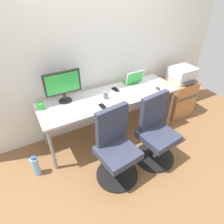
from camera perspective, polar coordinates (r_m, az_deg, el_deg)
The scene contains 19 objects.
ground_plane at distance 3.20m, azimuth -0.43°, elevation -6.34°, with size 5.28×5.28×0.00m, color brown.
back_wall at distance 2.86m, azimuth -4.45°, elevation 18.44°, with size 4.40×0.04×2.60m, color white.
desk at distance 2.81m, azimuth -0.49°, elevation 3.71°, with size 2.03×0.62×0.72m.
office_chair_left at distance 2.37m, azimuth 1.07°, elevation -10.70°, with size 0.54×0.54×0.94m.
office_chair_right at distance 2.64m, azimuth 12.66°, elevation -5.91°, with size 0.54×0.54×0.94m.
side_cabinet at distance 3.71m, azimuth 18.56°, elevation 4.27°, with size 0.48×0.47×0.64m.
printer at distance 3.52m, azimuth 19.91°, elevation 10.38°, with size 0.38×0.40×0.24m.
water_bottle_on_floor at distance 2.73m, azimuth -21.50°, elevation -14.53°, with size 0.09×0.09×0.31m.
desktop_monitor at distance 2.61m, azimuth -14.25°, elevation 7.76°, with size 0.48×0.18×0.43m.
open_laptop at distance 3.01m, azimuth 7.51°, elevation 8.27°, with size 0.31×0.27×0.23m.
keyboard_by_monitor at distance 2.41m, azimuth -9.89°, elevation -0.94°, with size 0.34×0.12×0.02m, color silver.
keyboard_by_laptop at distance 2.85m, azimuth 10.72°, elevation 5.18°, with size 0.34×0.12×0.02m, color silver.
mouse_by_monitor at distance 2.77m, azimuth 6.07°, elevation 4.83°, with size 0.06×0.10×0.03m, color silver.
mouse_by_laptop at distance 3.02m, azimuth 13.33°, elevation 6.80°, with size 0.06×0.10×0.03m, color #2D2D2D.
coffee_mug at distance 2.63m, azimuth -20.19°, elevation 1.64°, with size 0.08×0.08×0.09m, color green.
pen_cup at distance 2.69m, azimuth -1.91°, elevation 4.95°, with size 0.07×0.07×0.10m, color slate.
phone_near_monitor at distance 2.93m, azimuth 1.08°, elevation 6.61°, with size 0.07×0.14×0.01m, color black.
phone_near_laptop at distance 2.54m, azimuth -2.77°, elevation 1.65°, with size 0.07×0.14×0.01m, color black.
notebook at distance 3.14m, azimuth 5.41°, elevation 8.75°, with size 0.21×0.15×0.03m, color green.
Camera 1 is at (-1.12, -2.11, 2.13)m, focal length 31.12 mm.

